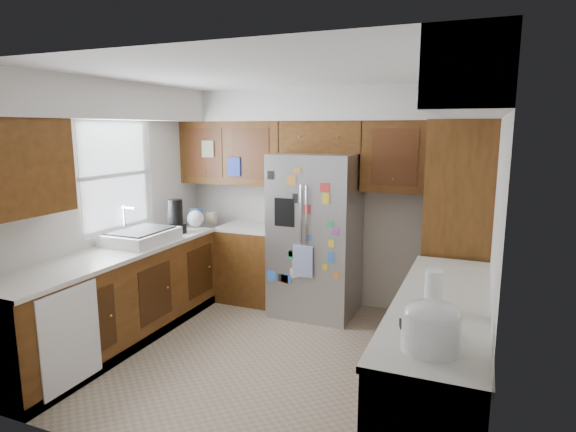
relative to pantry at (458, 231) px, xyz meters
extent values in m
plane|color=tan|center=(-1.50, -1.15, -1.07)|extent=(3.60, 3.60, 0.00)
cube|color=beige|center=(-1.50, 0.45, 0.18)|extent=(3.60, 0.04, 2.50)
cube|color=beige|center=(-3.30, -1.15, 0.18)|extent=(0.04, 3.20, 2.50)
cube|color=beige|center=(0.30, -1.15, 0.18)|extent=(0.04, 3.20, 2.50)
cube|color=beige|center=(-1.50, -2.75, 0.18)|extent=(3.60, 0.04, 2.50)
cube|color=white|center=(-1.50, -1.15, 1.43)|extent=(3.60, 3.20, 0.02)
cube|color=silver|center=(-1.50, 0.26, 1.25)|extent=(3.60, 0.38, 0.35)
cube|color=silver|center=(-3.11, -1.15, 1.25)|extent=(0.38, 3.20, 0.35)
cube|color=silver|center=(0.11, -1.15, 1.25)|extent=(0.38, 3.20, 0.35)
cube|color=#42270C|center=(-2.63, 0.28, 0.70)|extent=(1.33, 0.34, 0.75)
cube|color=#42270C|center=(-0.36, 0.28, 0.70)|extent=(1.33, 0.34, 0.75)
cube|color=#42270C|center=(-3.13, -2.30, 0.70)|extent=(0.34, 0.85, 0.75)
cube|color=white|center=(-3.29, -1.05, 0.53)|extent=(0.02, 0.90, 1.05)
cube|color=white|center=(-3.25, -1.05, 0.53)|extent=(0.01, 1.02, 1.15)
cube|color=#203CBC|center=(-2.54, 0.09, 0.55)|extent=(0.16, 0.02, 0.22)
cube|color=beige|center=(-2.88, 0.09, 0.75)|extent=(0.16, 0.02, 0.20)
cube|color=#42270C|center=(-3.00, -1.45, -0.64)|extent=(0.60, 2.60, 0.88)
cube|color=#42270C|center=(-2.33, 0.15, -0.64)|extent=(0.75, 0.60, 0.88)
cube|color=white|center=(-3.00, -1.45, -0.17)|extent=(0.63, 2.60, 0.04)
cube|color=white|center=(-2.33, 0.15, -0.17)|extent=(0.75, 0.60, 0.04)
cube|color=black|center=(-3.00, -1.45, -1.02)|extent=(0.60, 2.60, 0.10)
cube|color=white|center=(-2.69, -2.30, -0.61)|extent=(0.01, 0.58, 0.80)
cube|color=#42270C|center=(0.00, -1.62, -0.64)|extent=(0.60, 2.25, 0.88)
cube|color=white|center=(0.00, -1.62, -0.17)|extent=(0.63, 2.25, 0.04)
cube|color=black|center=(0.00, -1.62, -1.02)|extent=(0.60, 2.25, 0.10)
cube|color=#42270C|center=(0.00, 0.00, 0.00)|extent=(0.60, 0.90, 2.15)
cube|color=#939397|center=(-1.50, 0.05, -0.17)|extent=(0.90, 0.75, 1.80)
cylinder|color=silver|center=(-1.53, -0.34, -0.02)|extent=(0.02, 0.02, 0.90)
cylinder|color=silver|center=(-1.47, -0.34, -0.02)|extent=(0.02, 0.02, 0.90)
cube|color=black|center=(-1.72, -0.33, 0.12)|extent=(0.22, 0.01, 0.30)
cube|color=silver|center=(-1.50, -0.35, -0.38)|extent=(0.22, 0.01, 0.34)
cube|color=green|center=(-1.21, -0.33, 0.04)|extent=(0.07, 0.00, 0.06)
cube|color=orange|center=(-1.59, -0.33, -0.36)|extent=(0.06, 0.00, 0.07)
cube|color=white|center=(-1.60, -0.33, -0.52)|extent=(0.10, 0.00, 0.10)
cube|color=black|center=(-1.60, -0.33, 0.28)|extent=(0.05, 0.00, 0.10)
cube|color=yellow|center=(-1.20, -0.33, -0.16)|extent=(0.06, 0.00, 0.08)
cube|color=black|center=(-1.88, -0.33, 0.51)|extent=(0.07, 0.00, 0.09)
cube|color=orange|center=(-1.14, -0.33, -0.49)|extent=(0.06, 0.00, 0.07)
cube|color=white|center=(-1.54, -0.33, -0.25)|extent=(0.09, 0.00, 0.08)
cube|color=#8C4C99|center=(-1.16, -0.33, -0.03)|extent=(0.07, 0.00, 0.08)
cube|color=orange|center=(-1.54, -0.33, -0.37)|extent=(0.09, 0.00, 0.11)
cube|color=orange|center=(-1.58, -0.33, 0.57)|extent=(0.08, 0.00, 0.05)
cube|color=blue|center=(-1.87, -0.33, -0.59)|extent=(0.10, 0.00, 0.12)
cube|color=white|center=(-1.59, -0.33, -0.36)|extent=(0.07, 0.00, 0.09)
cube|color=orange|center=(-1.64, -0.33, 0.47)|extent=(0.10, 0.00, 0.10)
cube|color=yellow|center=(-1.26, -0.33, -0.42)|extent=(0.05, 0.00, 0.06)
cube|color=yellow|center=(-1.26, -0.33, 0.30)|extent=(0.07, 0.00, 0.11)
cube|color=red|center=(-1.47, -0.33, 0.17)|extent=(0.08, 0.00, 0.10)
cube|color=green|center=(-1.64, -0.33, -0.34)|extent=(0.08, 0.00, 0.09)
cube|color=red|center=(-1.72, -0.33, -0.60)|extent=(0.08, 0.00, 0.10)
cube|color=red|center=(-1.28, -0.33, 0.41)|extent=(0.10, 0.00, 0.09)
cube|color=blue|center=(-1.45, -0.33, -0.13)|extent=(0.07, 0.00, 0.06)
cube|color=blue|center=(-1.47, -0.33, -0.35)|extent=(0.07, 0.00, 0.10)
cube|color=red|center=(-1.54, -0.33, -0.45)|extent=(0.06, 0.00, 0.07)
cube|color=blue|center=(-1.20, -0.33, -0.31)|extent=(0.06, 0.00, 0.11)
cube|color=black|center=(-1.65, -0.33, -0.31)|extent=(0.05, 0.00, 0.07)
cube|color=black|center=(-1.76, -0.33, -0.60)|extent=(0.07, 0.00, 0.08)
cube|color=blue|center=(-1.69, -0.33, -0.60)|extent=(0.08, 0.00, 0.10)
cube|color=#42270C|center=(-1.50, 0.28, 0.90)|extent=(0.96, 0.34, 0.35)
sphere|color=#193D9D|center=(-1.87, 0.23, 1.21)|extent=(0.27, 0.27, 0.27)
cylinder|color=black|center=(-1.22, 0.26, 1.16)|extent=(0.30, 0.30, 0.17)
ellipsoid|color=#333338|center=(-1.22, 0.26, 1.25)|extent=(0.28, 0.28, 0.12)
cube|color=white|center=(-3.00, -1.05, -0.09)|extent=(0.52, 0.70, 0.12)
cube|color=black|center=(-3.00, -1.05, -0.03)|extent=(0.44, 0.60, 0.02)
cylinder|color=silver|center=(-3.20, -1.05, 0.07)|extent=(0.02, 0.02, 0.30)
cylinder|color=silver|center=(-3.14, -1.05, 0.20)|extent=(0.16, 0.02, 0.02)
cube|color=yellow|center=(-2.82, -1.27, -0.13)|extent=(0.10, 0.18, 0.04)
cube|color=black|center=(-2.93, -0.55, -0.10)|extent=(0.18, 0.14, 0.10)
cylinder|color=black|center=(-2.93, -0.55, 0.09)|extent=(0.16, 0.16, 0.28)
cylinder|color=#939397|center=(-3.09, -0.36, -0.05)|extent=(0.14, 0.14, 0.20)
sphere|color=white|center=(-2.92, -0.17, -0.05)|extent=(0.20, 0.20, 0.20)
cube|color=#3F72B2|center=(-3.04, 0.02, -0.06)|extent=(0.14, 0.10, 0.18)
cube|color=#BFB28C|center=(-2.85, 0.07, -0.08)|extent=(0.10, 0.08, 0.14)
cylinder|color=white|center=(-3.03, -0.69, -0.10)|extent=(0.08, 0.08, 0.11)
cylinder|color=white|center=(0.00, -2.43, -0.05)|extent=(0.30, 0.30, 0.20)
ellipsoid|color=white|center=(0.00, -2.43, 0.05)|extent=(0.29, 0.29, 0.13)
cube|color=black|center=(-0.14, -2.43, -0.03)|extent=(0.04, 0.06, 0.04)
cylinder|color=white|center=(-0.05, -1.80, -0.03)|extent=(0.11, 0.11, 0.25)
camera|label=1|loc=(0.21, -4.90, 1.00)|focal=30.00mm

